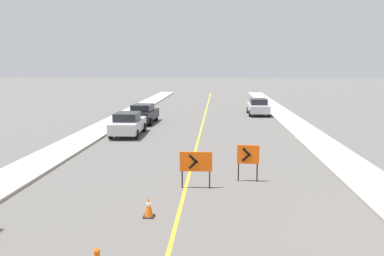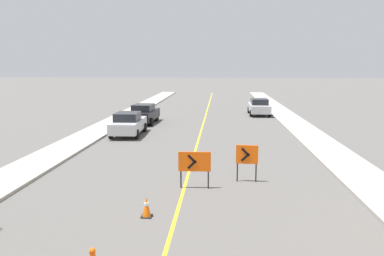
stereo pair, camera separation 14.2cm
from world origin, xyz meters
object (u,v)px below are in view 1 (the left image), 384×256
arrow_barricade_primary (196,163)px  arrow_barricade_secondary (248,156)px  traffic_cone_fourth (149,207)px  parked_car_curb_mid (143,114)px  parked_car_curb_far (258,107)px  parked_car_curb_near (128,124)px

arrow_barricade_primary → arrow_barricade_secondary: bearing=23.6°
traffic_cone_fourth → parked_car_curb_mid: parked_car_curb_mid is taller
arrow_barricade_secondary → arrow_barricade_primary: bearing=-150.8°
parked_car_curb_mid → parked_car_curb_far: 11.64m
traffic_cone_fourth → parked_car_curb_near: bearing=106.1°
parked_car_curb_far → arrow_barricade_secondary: bearing=-97.6°
parked_car_curb_mid → arrow_barricade_secondary: bearing=-60.9°
parked_car_curb_near → arrow_barricade_secondary: bearing=-54.4°
traffic_cone_fourth → arrow_barricade_primary: (1.33, 2.91, 0.70)m
arrow_barricade_primary → parked_car_curb_far: (4.70, 22.10, -0.23)m
arrow_barricade_primary → parked_car_curb_far: bearing=75.9°
traffic_cone_fourth → arrow_barricade_primary: arrow_barricade_primary is taller
parked_car_curb_mid → parked_car_curb_far: (10.03, 5.90, 0.00)m
arrow_barricade_primary → parked_car_curb_far: size_ratio=0.34×
traffic_cone_fourth → arrow_barricade_primary: bearing=65.4°
parked_car_curb_near → parked_car_curb_far: 15.07m
arrow_barricade_secondary → traffic_cone_fourth: bearing=-127.6°
arrow_barricade_primary → parked_car_curb_near: 12.07m
arrow_barricade_secondary → parked_car_curb_near: size_ratio=0.36×
arrow_barricade_primary → traffic_cone_fourth: bearing=-116.7°
arrow_barricade_secondary → parked_car_curb_mid: parked_car_curb_mid is taller
parked_car_curb_near → parked_car_curb_far: (10.01, 11.26, 0.00)m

